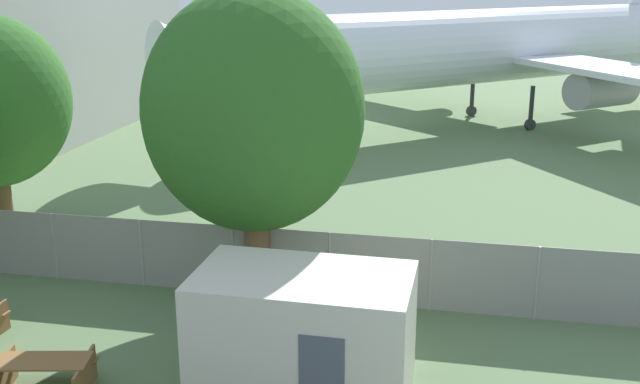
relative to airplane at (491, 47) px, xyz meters
The scene contains 5 objects.
perimeter_fence 25.32m from the airplane, 105.55° to the right, with size 56.07×0.07×1.87m.
airplane is the anchor object (origin of this frame).
portable_cabin 28.98m from the airplane, 97.74° to the right, with size 4.25×2.51×2.57m.
picnic_bench_open_grass 31.19m from the airplane, 106.83° to the right, with size 2.11×1.75×0.76m.
tree_left_of_cabin 25.08m from the airplane, 103.93° to the right, with size 5.39×5.39×7.88m.
Camera 1 is at (5.80, -6.14, 8.19)m, focal length 42.00 mm.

